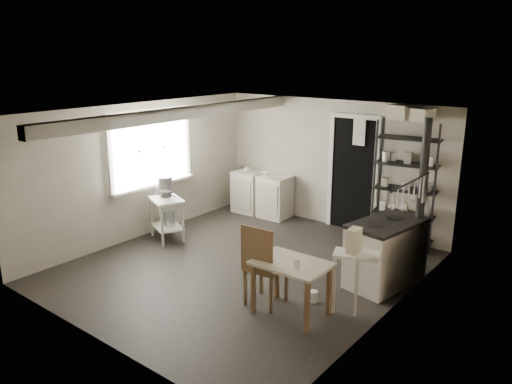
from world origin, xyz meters
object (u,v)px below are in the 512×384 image
Objects in this scene: work_table at (291,285)px; flour_sack at (388,237)px; prep_table at (167,217)px; shelf_rack at (405,190)px; stockpot at (164,185)px; chair at (266,268)px; base_cabinets at (262,192)px; stove at (386,253)px.

work_table is 2.09× the size of flour_sack.
prep_table is 3.98m from shelf_rack.
stockpot is 0.33× the size of work_table.
stockpot is 2.90m from chair.
work_table is (3.15, -0.82, -0.56)m from stockpot.
shelf_rack is (2.83, 0.12, 0.49)m from base_cabinets.
shelf_rack is at bearing 34.16° from prep_table.
chair is (2.26, -2.85, 0.03)m from base_cabinets.
work_table is 0.42m from chair.
shelf_rack is (3.32, 2.18, 0.01)m from stockpot.
base_cabinets is 3.92m from work_table.
prep_table is at bearing -26.72° from stockpot.
prep_table is 0.58× the size of base_cabinets.
base_cabinets reaches higher than prep_table.
stove is 1.59m from work_table.
base_cabinets is 3.64m from chair.
stove is at bearing 11.05° from prep_table.
stove is 2.68× the size of flour_sack.
shelf_rack is 4.86× the size of flour_sack.
stove is (3.69, 0.68, -0.50)m from stockpot.
shelf_rack is at bearing 78.31° from flour_sack.
base_cabinets is at bearing 174.93° from flour_sack.
base_cabinets is 1.15× the size of chair.
prep_table is at bearing 165.71° from work_table.
chair is (2.69, -0.76, 0.09)m from prep_table.
stockpot is 3.31m from work_table.
shelf_rack reaches higher than chair.
chair reaches higher than base_cabinets.
stove reaches higher than flour_sack.
flour_sack is at bearing 30.06° from prep_table.
stockpot is at bearing -155.30° from shelf_rack.
prep_table is at bearing -149.94° from flour_sack.
shelf_rack is 0.80m from flour_sack.
shelf_rack is 3.06m from work_table.
base_cabinets is 1.09× the size of stove.
shelf_rack is 1.63m from stove.
chair is at bearing -109.41° from shelf_rack.
stockpot reaches higher than work_table.
work_table reaches higher than flour_sack.
flour_sack is at bearing 121.64° from stove.
stove is at bearing -68.34° from flour_sack.
stockpot reaches higher than chair.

